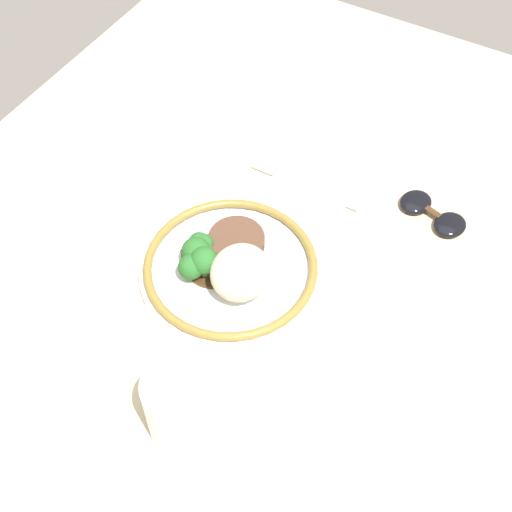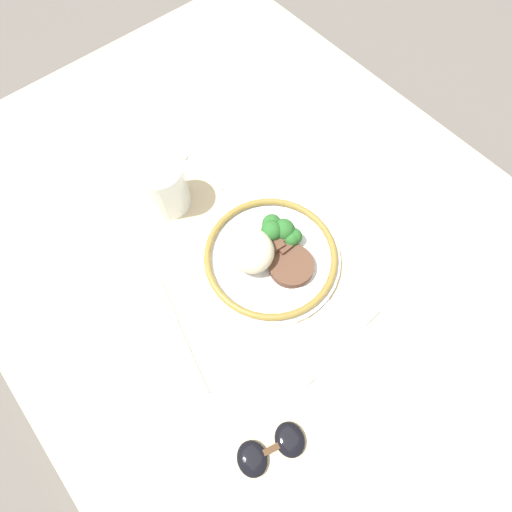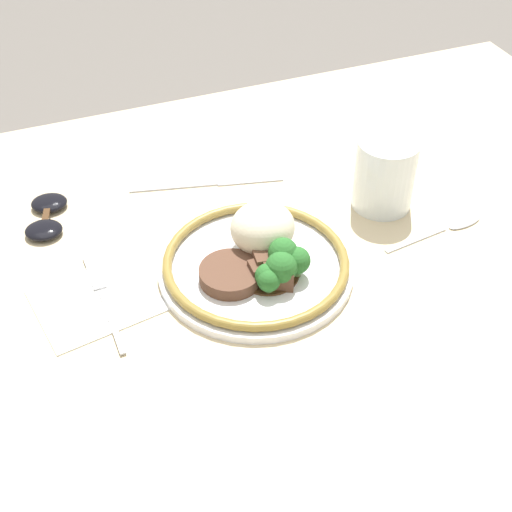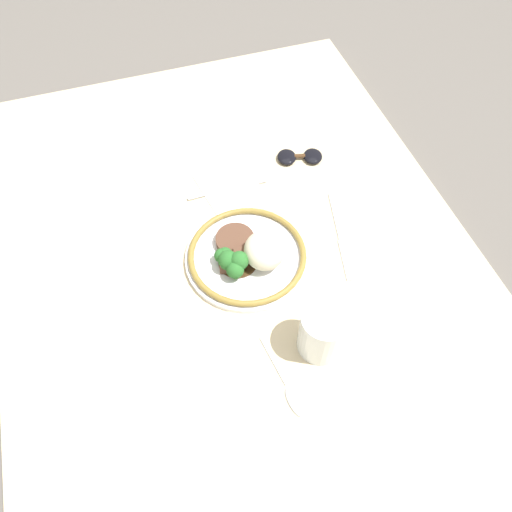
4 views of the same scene
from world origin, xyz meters
The scene contains 9 objects.
ground_plane centered at (0.00, 0.00, 0.00)m, with size 8.00×8.00×0.00m, color #5B5651.
dining_table centered at (0.00, 0.00, 0.02)m, with size 1.31×0.92×0.03m.
napkin centered at (-0.20, 0.03, 0.03)m, with size 0.16×0.14×0.00m.
plate centered at (0.00, 0.01, 0.05)m, with size 0.24×0.24×0.08m.
juice_glass centered at (0.20, 0.08, 0.08)m, with size 0.08×0.08×0.10m.
fork centered at (-0.20, 0.04, 0.04)m, with size 0.02×0.18×0.00m.
knife centered at (0.00, 0.21, 0.03)m, with size 0.22×0.06×0.00m.
spoon centered at (0.27, 0.00, 0.03)m, with size 0.15×0.03×0.01m.
sunglasses centered at (-0.23, 0.21, 0.04)m, with size 0.08×0.11×0.01m.
Camera 4 is at (0.52, -0.14, 0.84)m, focal length 35.00 mm.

